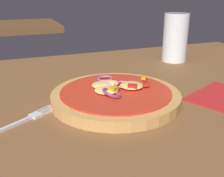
% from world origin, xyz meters
% --- Properties ---
extents(dining_table, '(1.35, 0.82, 0.04)m').
position_xyz_m(dining_table, '(0.00, 0.00, 0.02)').
color(dining_table, brown).
rests_on(dining_table, ground).
extents(pizza, '(0.25, 0.25, 0.04)m').
position_xyz_m(pizza, '(0.05, -0.01, 0.05)').
color(pizza, tan).
rests_on(pizza, dining_table).
extents(fork, '(0.17, 0.11, 0.01)m').
position_xyz_m(fork, '(-0.14, -0.05, 0.04)').
color(fork, silver).
rests_on(fork, dining_table).
extents(beer_glass, '(0.07, 0.07, 0.14)m').
position_xyz_m(beer_glass, '(0.33, 0.21, 0.10)').
color(beer_glass, silver).
rests_on(beer_glass, dining_table).
extents(napkin, '(0.18, 0.16, 0.00)m').
position_xyz_m(napkin, '(0.26, -0.07, 0.04)').
color(napkin, '#B21E1E').
rests_on(napkin, dining_table).
extents(background_table, '(0.69, 0.46, 0.04)m').
position_xyz_m(background_table, '(-0.16, 1.35, 0.02)').
color(background_table, brown).
rests_on(background_table, ground).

